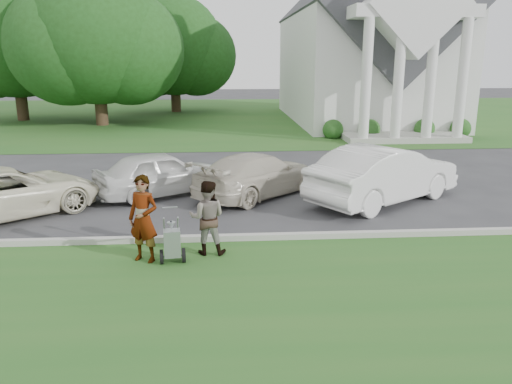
{
  "coord_description": "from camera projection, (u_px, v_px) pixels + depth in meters",
  "views": [
    {
      "loc": [
        -0.41,
        -10.43,
        4.13
      ],
      "look_at": [
        0.31,
        0.0,
        1.32
      ],
      "focal_mm": 35.0,
      "sensor_mm": 36.0,
      "label": 1
    }
  ],
  "objects": [
    {
      "name": "tree_back",
      "position": [
        174.0,
        50.0,
        38.54
      ],
      "size": [
        9.61,
        7.6,
        8.89
      ],
      "color": "#332316",
      "rests_on": "ground"
    },
    {
      "name": "car_c",
      "position": [
        258.0,
        174.0,
        15.38
      ],
      "size": [
        4.56,
        4.5,
        1.32
      ],
      "primitive_type": "imported",
      "rotation": [
        0.0,
        0.0,
        2.34
      ],
      "color": "beige",
      "rests_on": "ground"
    },
    {
      "name": "person_right",
      "position": [
        207.0,
        218.0,
        10.69
      ],
      "size": [
        0.85,
        0.69,
        1.62
      ],
      "primitive_type": "imported",
      "rotation": [
        0.0,
        0.0,
        3.04
      ],
      "color": "#999999",
      "rests_on": "ground"
    },
    {
      "name": "church",
      "position": [
        365.0,
        30.0,
        32.47
      ],
      "size": [
        9.19,
        19.0,
        24.1
      ],
      "color": "white",
      "rests_on": "ground"
    },
    {
      "name": "ground",
      "position": [
        242.0,
        249.0,
        11.14
      ],
      "size": [
        120.0,
        120.0,
        0.0
      ],
      "primitive_type": "plane",
      "color": "#333335",
      "rests_on": "ground"
    },
    {
      "name": "tree_left",
      "position": [
        96.0,
        42.0,
        30.47
      ],
      "size": [
        10.63,
        8.4,
        9.71
      ],
      "color": "#332316",
      "rests_on": "ground"
    },
    {
      "name": "church_lawn",
      "position": [
        227.0,
        115.0,
        37.16
      ],
      "size": [
        80.0,
        30.0,
        0.01
      ],
      "primitive_type": "cube",
      "color": "#24591E",
      "rests_on": "ground"
    },
    {
      "name": "curb",
      "position": [
        241.0,
        238.0,
        11.65
      ],
      "size": [
        80.0,
        0.18,
        0.15
      ],
      "primitive_type": "cube",
      "color": "#9E9E93",
      "rests_on": "ground"
    },
    {
      "name": "tree_far",
      "position": [
        13.0,
        34.0,
        32.81
      ],
      "size": [
        11.64,
        9.2,
        10.73
      ],
      "color": "#332316",
      "rests_on": "ground"
    },
    {
      "name": "parking_meter_near",
      "position": [
        147.0,
        209.0,
        10.96
      ],
      "size": [
        0.11,
        0.1,
        1.46
      ],
      "color": "#999CA1",
      "rests_on": "ground"
    },
    {
      "name": "striping_cart",
      "position": [
        172.0,
        244.0,
        10.3
      ],
      "size": [
        0.56,
        1.08,
        0.97
      ],
      "rotation": [
        0.0,
        0.0,
        0.12
      ],
      "color": "black",
      "rests_on": "ground"
    },
    {
      "name": "person_left",
      "position": [
        143.0,
        220.0,
        10.26
      ],
      "size": [
        0.79,
        0.68,
        1.84
      ],
      "primitive_type": "imported",
      "rotation": [
        0.0,
        0.0,
        -0.43
      ],
      "color": "#999999",
      "rests_on": "ground"
    },
    {
      "name": "car_d",
      "position": [
        384.0,
        174.0,
        14.64
      ],
      "size": [
        5.21,
        4.34,
        1.68
      ],
      "primitive_type": "imported",
      "rotation": [
        0.0,
        0.0,
        2.17
      ],
      "color": "white",
      "rests_on": "ground"
    },
    {
      "name": "car_a",
      "position": [
        8.0,
        192.0,
        13.36
      ],
      "size": [
        5.14,
        4.7,
        1.33
      ],
      "primitive_type": "imported",
      "rotation": [
        0.0,
        0.0,
        2.24
      ],
      "color": "#EDE7C9",
      "rests_on": "ground"
    },
    {
      "name": "grass_strip",
      "position": [
        250.0,
        316.0,
        8.25
      ],
      "size": [
        80.0,
        7.0,
        0.01
      ],
      "primitive_type": "cube",
      "color": "#24591E",
      "rests_on": "ground"
    },
    {
      "name": "car_b",
      "position": [
        161.0,
        173.0,
        15.4
      ],
      "size": [
        4.33,
        3.49,
        1.38
      ],
      "primitive_type": "imported",
      "rotation": [
        0.0,
        0.0,
        2.11
      ],
      "color": "silver",
      "rests_on": "ground"
    }
  ]
}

